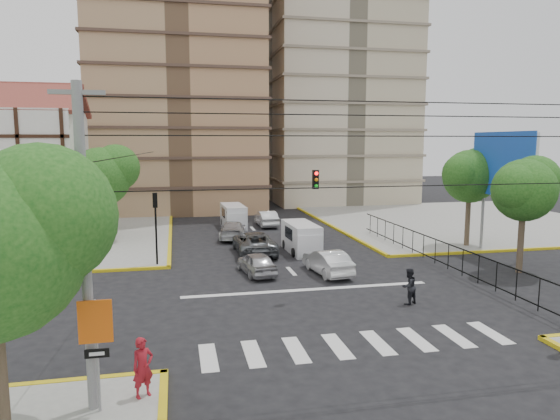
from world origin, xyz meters
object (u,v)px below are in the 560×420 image
object	(u,v)px
van_right_lane	(302,239)
van_left_lane	(234,217)
car_white_front_right	(327,262)
car_silver_front_left	(257,263)
pedestrian_crosswalk	(409,286)
district_sign	(96,332)
traffic_light_nw	(156,216)
pedestrian_sw_corner	(143,367)

from	to	relation	value
van_right_lane	van_left_lane	bearing A→B (deg)	105.57
van_right_lane	car_white_front_right	world-z (taller)	van_right_lane
car_silver_front_left	car_white_front_right	bearing A→B (deg)	160.87
pedestrian_crosswalk	van_left_lane	bearing A→B (deg)	-99.79
van_right_lane	district_sign	bearing A→B (deg)	-121.18
district_sign	pedestrian_crosswalk	size ratio (longest dim) A/B	1.86
van_left_lane	pedestrian_crosswalk	distance (m)	23.32
traffic_light_nw	pedestrian_crosswalk	bearing A→B (deg)	-39.64
traffic_light_nw	pedestrian_sw_corner	bearing A→B (deg)	-89.49
van_left_lane	pedestrian_crosswalk	size ratio (longest dim) A/B	2.66
car_white_front_right	traffic_light_nw	bearing A→B (deg)	-28.26
van_right_lane	car_white_front_right	xyz separation A→B (m)	(0.06, -5.66, -0.27)
traffic_light_nw	pedestrian_crosswalk	xyz separation A→B (m)	(11.82, -9.80, -2.25)
van_right_lane	pedestrian_crosswalk	world-z (taller)	van_right_lane
car_silver_front_left	district_sign	bearing A→B (deg)	56.33
traffic_light_nw	van_right_lane	world-z (taller)	traffic_light_nw
pedestrian_sw_corner	district_sign	bearing A→B (deg)	178.22
van_left_lane	car_silver_front_left	world-z (taller)	van_left_lane
van_right_lane	car_silver_front_left	world-z (taller)	van_right_lane
van_right_lane	van_left_lane	xyz separation A→B (m)	(-3.43, 10.98, 0.00)
pedestrian_crosswalk	car_white_front_right	bearing A→B (deg)	-94.28
traffic_light_nw	pedestrian_sw_corner	distance (m)	16.56
van_right_lane	pedestrian_sw_corner	distance (m)	20.61
district_sign	van_left_lane	xyz separation A→B (m)	(7.21, 29.88, -1.46)
district_sign	car_silver_front_left	distance (m)	15.64
traffic_light_nw	district_sign	distance (m)	17.08
car_white_front_right	van_right_lane	bearing A→B (deg)	-96.22
van_left_lane	car_white_front_right	world-z (taller)	van_left_lane
van_right_lane	car_white_front_right	size ratio (longest dim) A/B	1.05
traffic_light_nw	car_silver_front_left	bearing A→B (deg)	-27.96
traffic_light_nw	van_left_lane	world-z (taller)	traffic_light_nw
car_white_front_right	pedestrian_crosswalk	size ratio (longest dim) A/B	2.51
car_white_front_right	van_left_lane	bearing A→B (deg)	-85.01
car_white_front_right	pedestrian_sw_corner	distance (m)	15.84
car_silver_front_left	pedestrian_crosswalk	bearing A→B (deg)	124.00
van_left_lane	pedestrian_sw_corner	distance (m)	29.89
district_sign	pedestrian_sw_corner	bearing A→B (deg)	28.12
car_silver_front_left	car_white_front_right	distance (m)	4.09
traffic_light_nw	van_right_lane	bearing A→B (deg)	10.93
van_right_lane	car_silver_front_left	xyz separation A→B (m)	(-3.95, -4.88, -0.33)
pedestrian_crosswalk	van_right_lane	bearing A→B (deg)	-103.12
van_right_lane	van_left_lane	size ratio (longest dim) A/B	0.99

